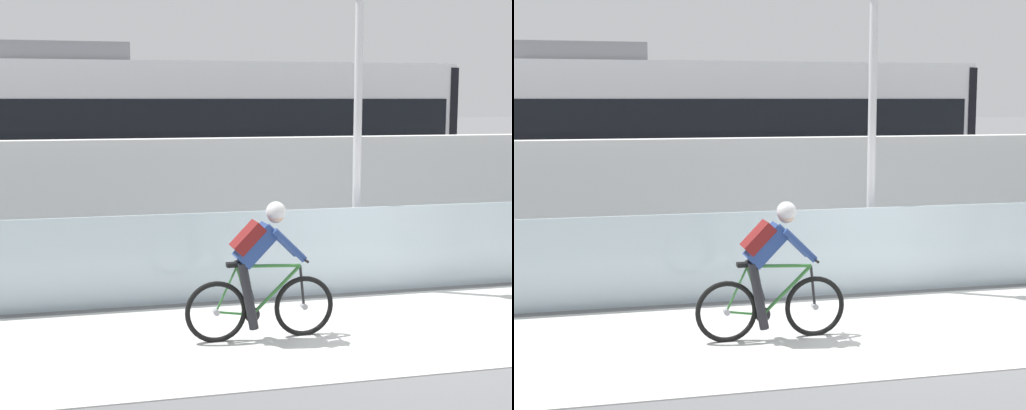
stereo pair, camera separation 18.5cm
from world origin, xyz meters
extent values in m
plane|color=slate|center=(0.00, 0.00, 0.00)|extent=(200.00, 200.00, 0.00)
cube|color=silver|center=(0.00, 0.00, 0.01)|extent=(32.00, 3.20, 0.01)
cube|color=silver|center=(0.00, 1.85, 0.62)|extent=(32.00, 0.05, 1.23)
cube|color=silver|center=(0.00, 3.65, 1.08)|extent=(32.00, 0.36, 2.16)
cube|color=#595654|center=(0.00, 6.13, 0.00)|extent=(32.00, 0.08, 0.01)
cube|color=#595654|center=(0.00, 7.57, 0.00)|extent=(32.00, 0.08, 0.01)
cube|color=silver|center=(-1.94, 6.85, 1.90)|extent=(11.00, 2.50, 3.10)
cube|color=black|center=(-1.94, 6.85, 2.25)|extent=(10.56, 2.54, 1.04)
cube|color=red|center=(-1.94, 6.85, 0.53)|extent=(10.78, 2.53, 0.28)
cube|color=slate|center=(-3.92, 6.85, 3.63)|extent=(2.40, 1.10, 0.36)
cube|color=#232326|center=(1.58, 6.85, 0.36)|extent=(1.40, 1.88, 0.20)
cylinder|color=black|center=(1.58, 6.13, 0.30)|extent=(0.60, 0.10, 0.60)
cylinder|color=black|center=(1.58, 7.57, 0.30)|extent=(0.60, 0.10, 0.60)
cube|color=black|center=(3.51, 6.85, 1.90)|extent=(0.16, 2.54, 2.94)
torus|color=black|center=(-1.36, 0.00, 0.36)|extent=(0.72, 0.06, 0.72)
cylinder|color=#99999E|center=(-1.36, 0.00, 0.36)|extent=(0.07, 0.10, 0.07)
torus|color=black|center=(-2.41, 0.00, 0.36)|extent=(0.72, 0.06, 0.72)
cylinder|color=#99999E|center=(-2.41, 0.00, 0.36)|extent=(0.07, 0.10, 0.07)
cylinder|color=#337233|center=(-1.70, 0.00, 0.57)|extent=(0.60, 0.04, 0.58)
cylinder|color=#337233|center=(-2.08, 0.00, 0.59)|extent=(0.22, 0.04, 0.59)
cylinder|color=#337233|center=(-1.79, 0.00, 0.86)|extent=(0.76, 0.04, 0.07)
cylinder|color=#337233|center=(-2.20, 0.00, 0.33)|extent=(0.43, 0.03, 0.09)
cylinder|color=#337233|center=(-2.29, 0.00, 0.62)|extent=(0.27, 0.02, 0.53)
cylinder|color=black|center=(-1.39, 0.00, 0.60)|extent=(0.08, 0.03, 0.49)
cube|color=black|center=(-2.17, 0.00, 0.90)|extent=(0.24, 0.10, 0.05)
cylinder|color=black|center=(-1.41, 0.00, 0.95)|extent=(0.03, 0.58, 0.03)
cylinder|color=#262628|center=(-1.99, 0.00, 0.30)|extent=(0.18, 0.02, 0.18)
cube|color=navy|center=(-1.95, 0.00, 1.11)|extent=(0.50, 0.28, 0.51)
cube|color=maroon|center=(-2.04, 0.00, 1.21)|extent=(0.38, 0.30, 0.38)
sphere|color=beige|center=(-1.71, 0.00, 1.46)|extent=(0.20, 0.20, 0.20)
sphere|color=silver|center=(-1.71, 0.00, 1.49)|extent=(0.23, 0.23, 0.23)
cylinder|color=navy|center=(-1.59, -0.16, 1.12)|extent=(0.41, 0.08, 0.41)
cylinder|color=navy|center=(-1.59, 0.16, 1.12)|extent=(0.41, 0.08, 0.41)
cylinder|color=black|center=(-2.06, -0.09, 0.55)|extent=(0.25, 0.11, 0.79)
cylinder|color=black|center=(-2.06, 0.09, 0.69)|extent=(0.25, 0.11, 0.52)
cylinder|color=gray|center=(0.13, 2.15, 0.10)|extent=(0.24, 0.24, 0.20)
cylinder|color=silver|center=(0.13, 2.15, 2.20)|extent=(0.12, 0.12, 4.20)
camera|label=1|loc=(-4.14, -8.60, 2.77)|focal=55.49mm
camera|label=2|loc=(-3.96, -8.64, 2.77)|focal=55.49mm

